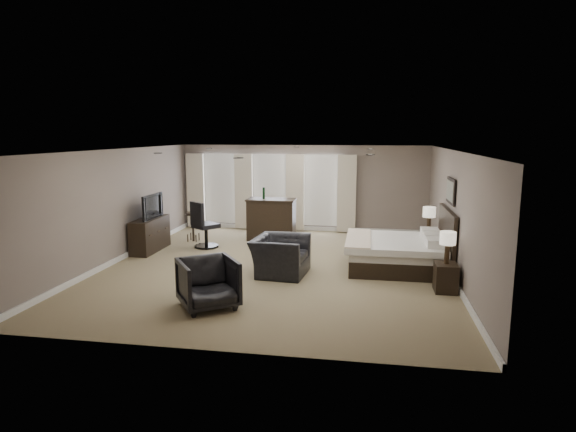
% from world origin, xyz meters
% --- Properties ---
extents(room, '(7.60, 8.60, 2.64)m').
position_xyz_m(room, '(0.00, 0.00, 1.30)').
color(room, '#7C6E4F').
rests_on(room, ground).
extents(window_bay, '(5.25, 0.20, 2.30)m').
position_xyz_m(window_bay, '(-1.00, 4.11, 1.20)').
color(window_bay, silver).
rests_on(window_bay, room).
extents(bed, '(2.12, 2.03, 1.35)m').
position_xyz_m(bed, '(2.58, 0.35, 0.68)').
color(bed, silver).
rests_on(bed, ground).
extents(nightstand_near, '(0.41, 0.50, 0.54)m').
position_xyz_m(nightstand_near, '(3.47, -1.10, 0.27)').
color(nightstand_near, black).
rests_on(nightstand_near, ground).
extents(nightstand_far, '(0.41, 0.50, 0.54)m').
position_xyz_m(nightstand_far, '(3.47, 1.80, 0.27)').
color(nightstand_far, black).
rests_on(nightstand_far, ground).
extents(lamp_near, '(0.30, 0.30, 0.61)m').
position_xyz_m(lamp_near, '(3.47, -1.10, 0.85)').
color(lamp_near, beige).
rests_on(lamp_near, nightstand_near).
extents(lamp_far, '(0.31, 0.31, 0.64)m').
position_xyz_m(lamp_far, '(3.47, 1.80, 0.86)').
color(lamp_far, beige).
rests_on(lamp_far, nightstand_far).
extents(wall_art, '(0.04, 0.96, 0.56)m').
position_xyz_m(wall_art, '(3.70, 0.35, 1.75)').
color(wall_art, slate).
rests_on(wall_art, room).
extents(dresser, '(0.46, 1.44, 0.84)m').
position_xyz_m(dresser, '(-3.45, 0.98, 0.42)').
color(dresser, black).
rests_on(dresser, ground).
extents(tv, '(0.62, 1.08, 0.14)m').
position_xyz_m(tv, '(-3.45, 0.98, 0.91)').
color(tv, black).
rests_on(tv, dresser).
extents(armchair_near, '(0.91, 1.30, 1.07)m').
position_xyz_m(armchair_near, '(0.19, -0.49, 0.54)').
color(armchair_near, black).
rests_on(armchair_near, ground).
extents(armchair_far, '(1.24, 1.23, 0.94)m').
position_xyz_m(armchair_far, '(-0.67, -2.65, 0.47)').
color(armchair_far, black).
rests_on(armchair_far, ground).
extents(bar_counter, '(1.34, 0.70, 1.17)m').
position_xyz_m(bar_counter, '(-0.66, 2.73, 0.58)').
color(bar_counter, black).
rests_on(bar_counter, ground).
extents(bar_stool_left, '(0.48, 0.48, 0.80)m').
position_xyz_m(bar_stool_left, '(-2.77, 2.21, 0.40)').
color(bar_stool_left, black).
rests_on(bar_stool_left, ground).
extents(bar_stool_right, '(0.40, 0.40, 0.73)m').
position_xyz_m(bar_stool_right, '(-1.02, 3.44, 0.37)').
color(bar_stool_right, black).
rests_on(bar_stool_right, ground).
extents(desk_chair, '(0.87, 0.87, 1.22)m').
position_xyz_m(desk_chair, '(-2.17, 1.56, 0.61)').
color(desk_chair, black).
rests_on(desk_chair, ground).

